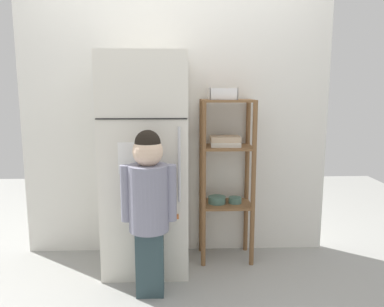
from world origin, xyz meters
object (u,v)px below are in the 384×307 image
refrigerator (146,164)px  pantry_shelf_unit (226,165)px  child_standing (149,198)px  fruit_bin (224,94)px

refrigerator → pantry_shelf_unit: bearing=10.7°
child_standing → fruit_bin: bearing=45.3°
refrigerator → fruit_bin: 0.79m
pantry_shelf_unit → fruit_bin: (-0.03, -0.01, 0.55)m
refrigerator → pantry_shelf_unit: (0.62, 0.12, -0.04)m
refrigerator → pantry_shelf_unit: size_ratio=1.26×
child_standing → refrigerator: bearing=96.5°
pantry_shelf_unit → fruit_bin: size_ratio=6.15×
refrigerator → pantry_shelf_unit: refrigerator is taller
pantry_shelf_unit → fruit_bin: fruit_bin is taller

